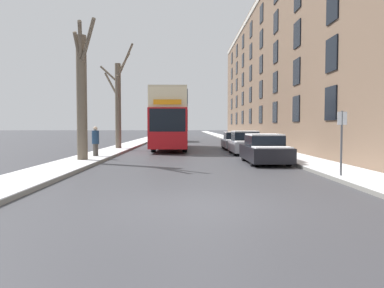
{
  "coord_description": "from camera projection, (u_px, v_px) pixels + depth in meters",
  "views": [
    {
      "loc": [
        -0.32,
        -8.43,
        1.81
      ],
      "look_at": [
        0.0,
        15.24,
        0.68
      ],
      "focal_mm": 35.0,
      "sensor_mm": 36.0,
      "label": 1
    }
  ],
  "objects": [
    {
      "name": "terrace_facade_right",
      "position": [
        300.0,
        72.0,
        37.7
      ],
      "size": [
        9.1,
        51.74,
        14.54
      ],
      "color": "#7A604C",
      "rests_on": "ground"
    },
    {
      "name": "ground_plane",
      "position": [
        201.0,
        206.0,
        8.51
      ],
      "size": [
        320.0,
        320.0,
        0.0
      ],
      "primitive_type": "plane",
      "color": "#424247"
    },
    {
      "name": "parked_car_2",
      "position": [
        235.0,
        141.0,
        29.3
      ],
      "size": [
        1.86,
        4.21,
        1.37
      ],
      "color": "slate",
      "rests_on": "ground"
    },
    {
      "name": "oncoming_van",
      "position": [
        175.0,
        130.0,
        44.23
      ],
      "size": [
        1.99,
        5.22,
        2.43
      ],
      "color": "#333842",
      "rests_on": "ground"
    },
    {
      "name": "bare_tree_left_0",
      "position": [
        82.0,
        93.0,
        18.28
      ],
      "size": [
        1.39,
        2.08,
        6.67
      ],
      "color": "brown",
      "rests_on": "ground"
    },
    {
      "name": "street_sign_post",
      "position": [
        342.0,
        140.0,
        12.48
      ],
      "size": [
        0.32,
        0.07,
        2.33
      ],
      "color": "#4C4F54",
      "rests_on": "ground"
    },
    {
      "name": "bare_tree_left_1",
      "position": [
        118.0,
        101.0,
        28.16
      ],
      "size": [
        3.03,
        4.04,
        7.64
      ],
      "color": "brown",
      "rests_on": "ground"
    },
    {
      "name": "parked_car_0",
      "position": [
        265.0,
        150.0,
        18.21
      ],
      "size": [
        1.84,
        4.43,
        1.44
      ],
      "color": "black",
      "rests_on": "ground"
    },
    {
      "name": "parked_car_1",
      "position": [
        245.0,
        143.0,
        24.26
      ],
      "size": [
        1.82,
        3.99,
        1.52
      ],
      "color": "#9EA3AD",
      "rests_on": "ground"
    },
    {
      "name": "sidewalk_left",
      "position": [
        155.0,
        137.0,
        61.36
      ],
      "size": [
        2.08,
        130.0,
        0.16
      ],
      "color": "gray",
      "rests_on": "ground"
    },
    {
      "name": "double_decker_bus",
      "position": [
        171.0,
        117.0,
        29.33
      ],
      "size": [
        2.57,
        11.52,
        4.44
      ],
      "color": "red",
      "rests_on": "ground"
    },
    {
      "name": "pedestrian_left_sidewalk",
      "position": [
        96.0,
        141.0,
        20.71
      ],
      "size": [
        0.39,
        0.39,
        1.8
      ],
      "rotation": [
        0.0,
        0.0,
        4.35
      ],
      "color": "#4C4742",
      "rests_on": "ground"
    },
    {
      "name": "sidewalk_right",
      "position": [
        223.0,
        137.0,
        61.52
      ],
      "size": [
        2.08,
        130.0,
        0.16
      ],
      "color": "gray",
      "rests_on": "ground"
    }
  ]
}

